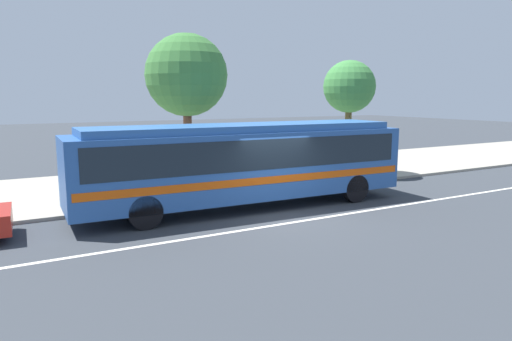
{
  "coord_description": "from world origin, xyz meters",
  "views": [
    {
      "loc": [
        -7.78,
        -12.17,
        3.78
      ],
      "look_at": [
        -0.17,
        1.37,
        1.3
      ],
      "focal_mm": 32.65,
      "sensor_mm": 36.0,
      "label": 1
    }
  ],
  "objects_px": {
    "bus_stop_sign": "(292,151)",
    "street_tree_near_stop": "(186,76)",
    "pedestrian_waiting_near_sign": "(223,161)",
    "street_tree_mid_block": "(349,88)",
    "transit_bus": "(245,159)"
  },
  "relations": [
    {
      "from": "bus_stop_sign",
      "to": "street_tree_near_stop",
      "type": "bearing_deg",
      "value": 142.67
    },
    {
      "from": "pedestrian_waiting_near_sign",
      "to": "street_tree_mid_block",
      "type": "relative_size",
      "value": 0.32
    },
    {
      "from": "bus_stop_sign",
      "to": "street_tree_mid_block",
      "type": "distance_m",
      "value": 5.26
    },
    {
      "from": "transit_bus",
      "to": "bus_stop_sign",
      "type": "height_order",
      "value": "transit_bus"
    },
    {
      "from": "pedestrian_waiting_near_sign",
      "to": "bus_stop_sign",
      "type": "relative_size",
      "value": 0.74
    },
    {
      "from": "transit_bus",
      "to": "street_tree_near_stop",
      "type": "distance_m",
      "value": 5.28
    },
    {
      "from": "pedestrian_waiting_near_sign",
      "to": "bus_stop_sign",
      "type": "height_order",
      "value": "bus_stop_sign"
    },
    {
      "from": "transit_bus",
      "to": "street_tree_near_stop",
      "type": "height_order",
      "value": "street_tree_near_stop"
    },
    {
      "from": "transit_bus",
      "to": "pedestrian_waiting_near_sign",
      "type": "bearing_deg",
      "value": 76.38
    },
    {
      "from": "bus_stop_sign",
      "to": "street_tree_near_stop",
      "type": "height_order",
      "value": "street_tree_near_stop"
    },
    {
      "from": "street_tree_near_stop",
      "to": "transit_bus",
      "type": "bearing_deg",
      "value": -85.52
    },
    {
      "from": "pedestrian_waiting_near_sign",
      "to": "street_tree_near_stop",
      "type": "distance_m",
      "value": 3.79
    },
    {
      "from": "pedestrian_waiting_near_sign",
      "to": "transit_bus",
      "type": "bearing_deg",
      "value": -103.62
    },
    {
      "from": "street_tree_near_stop",
      "to": "street_tree_mid_block",
      "type": "distance_m",
      "value": 7.79
    },
    {
      "from": "street_tree_near_stop",
      "to": "street_tree_mid_block",
      "type": "height_order",
      "value": "street_tree_near_stop"
    }
  ]
}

